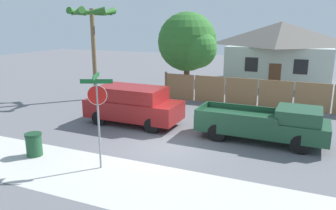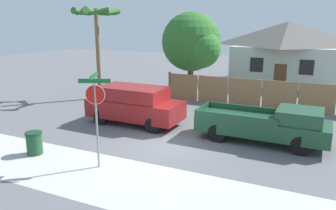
% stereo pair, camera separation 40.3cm
% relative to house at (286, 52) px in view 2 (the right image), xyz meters
% --- Properties ---
extents(ground_plane, '(80.00, 80.00, 0.00)m').
position_rel_house_xyz_m(ground_plane, '(-2.84, -17.38, -2.67)').
color(ground_plane, slate).
extents(sidewalk_strip, '(36.00, 3.20, 0.01)m').
position_rel_house_xyz_m(sidewalk_strip, '(-2.84, -20.98, -2.66)').
color(sidewalk_strip, beige).
rests_on(sidewalk_strip, ground).
extents(wooden_fence, '(12.41, 0.12, 1.81)m').
position_rel_house_xyz_m(wooden_fence, '(-0.35, -9.20, -1.81)').
color(wooden_fence, '#997047').
rests_on(wooden_fence, ground).
extents(house, '(8.66, 6.81, 5.14)m').
position_rel_house_xyz_m(house, '(0.00, 0.00, 0.00)').
color(house, '#B2C1B7').
rests_on(house, ground).
extents(oak_tree, '(4.21, 4.01, 5.77)m').
position_rel_house_xyz_m(oak_tree, '(-5.26, -8.05, 1.00)').
color(oak_tree, brown).
rests_on(oak_tree, ground).
extents(palm_tree, '(2.94, 3.15, 6.00)m').
position_rel_house_xyz_m(palm_tree, '(-10.75, -11.32, 2.50)').
color(palm_tree, brown).
rests_on(palm_tree, ground).
extents(red_suv, '(4.86, 2.14, 1.92)m').
position_rel_house_xyz_m(red_suv, '(-5.63, -15.33, -1.63)').
color(red_suv, maroon).
rests_on(red_suv, ground).
extents(orange_pickup, '(5.51, 1.99, 1.63)m').
position_rel_house_xyz_m(orange_pickup, '(0.90, -15.33, -1.84)').
color(orange_pickup, '#1E472D').
rests_on(orange_pickup, ground).
extents(stop_sign, '(1.02, 0.92, 3.38)m').
position_rel_house_xyz_m(stop_sign, '(-4.13, -20.39, -0.34)').
color(stop_sign, gray).
rests_on(stop_sign, ground).
extents(trash_bin, '(0.64, 0.64, 0.90)m').
position_rel_house_xyz_m(trash_bin, '(-7.14, -20.47, -2.21)').
color(trash_bin, '#1E4C2D').
rests_on(trash_bin, ground).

